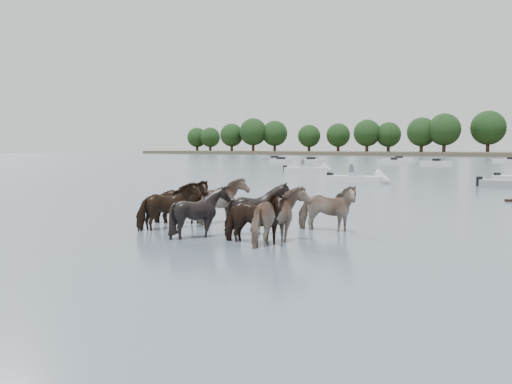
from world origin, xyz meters
The scene contains 6 objects.
ground centered at (0.00, 0.00, 0.00)m, with size 400.00×400.00×0.00m, color #4A5A6B.
shoreline centered at (-70.00, 150.00, 0.50)m, with size 160.00×30.00×1.00m, color #4C4233.
pony_herd centered at (-1.68, 0.42, 0.62)m, with size 6.71×4.47×1.64m.
motorboat_a centered at (-8.18, 23.13, 0.23)m, with size 4.59×1.91×1.92m.
motorboat_f centered at (-19.55, 35.71, 0.23)m, with size 4.82×3.39×1.92m.
treeline centered at (-63.65, 150.90, 6.92)m, with size 147.60×21.14×12.44m.
Camera 1 is at (8.28, -12.27, 2.43)m, focal length 40.19 mm.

